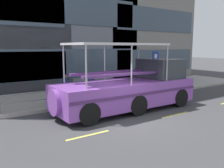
{
  "coord_description": "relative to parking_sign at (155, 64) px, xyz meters",
  "views": [
    {
      "loc": [
        -6.46,
        -8.48,
        3.25
      ],
      "look_at": [
        0.66,
        1.9,
        1.3
      ],
      "focal_mm": 38.21,
      "sensor_mm": 36.0,
      "label": 1
    }
  ],
  "objects": [
    {
      "name": "curb_guardrail",
      "position": [
        -4.64,
        -0.42,
        -1.31
      ],
      "size": [
        11.7,
        0.09,
        0.85
      ],
      "color": "gray",
      "rests_on": "sidewalk"
    },
    {
      "name": "curb_edge",
      "position": [
        -5.77,
        -0.76,
        -1.98
      ],
      "size": [
        32.0,
        0.18,
        0.18
      ],
      "primitive_type": "cube",
      "color": "#B2ADA3",
      "rests_on": "ground_plane"
    },
    {
      "name": "parking_sign",
      "position": [
        0.0,
        0.0,
        0.0
      ],
      "size": [
        0.6,
        0.12,
        2.78
      ],
      "color": "#4C4F54",
      "rests_on": "sidewalk"
    },
    {
      "name": "lane_centreline",
      "position": [
        -5.77,
        -4.87,
        -2.06
      ],
      "size": [
        25.8,
        0.12,
        0.01
      ],
      "color": "#DBD64C",
      "rests_on": "ground_plane"
    },
    {
      "name": "sidewalk",
      "position": [
        -5.77,
        1.73,
        -1.98
      ],
      "size": [
        32.0,
        4.8,
        0.18
      ],
      "primitive_type": "cube",
      "color": "#99968E",
      "rests_on": "ground_plane"
    },
    {
      "name": "pedestrian_near_bow",
      "position": [
        -1.45,
        0.26,
        -0.83
      ],
      "size": [
        0.34,
        0.44,
        1.75
      ],
      "color": "#1E2338",
      "rests_on": "sidewalk"
    },
    {
      "name": "duck_tour_boat",
      "position": [
        -4.19,
        -2.72,
        -0.95
      ],
      "size": [
        9.51,
        2.66,
        3.44
      ],
      "color": "purple",
      "rests_on": "ground_plane"
    },
    {
      "name": "pedestrian_mid_left",
      "position": [
        -5.05,
        0.36,
        -0.96
      ],
      "size": [
        0.32,
        0.35,
        1.54
      ],
      "color": "#47423D",
      "rests_on": "sidewalk"
    },
    {
      "name": "pedestrian_mid_right",
      "position": [
        -6.71,
        0.56,
        -0.98
      ],
      "size": [
        0.43,
        0.2,
        1.5
      ],
      "color": "#47423D",
      "rests_on": "sidewalk"
    },
    {
      "name": "ground_plane",
      "position": [
        -5.77,
        -3.87,
        -2.07
      ],
      "size": [
        120.0,
        120.0,
        0.0
      ],
      "primitive_type": "plane",
      "color": "#3D3D3F"
    }
  ]
}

